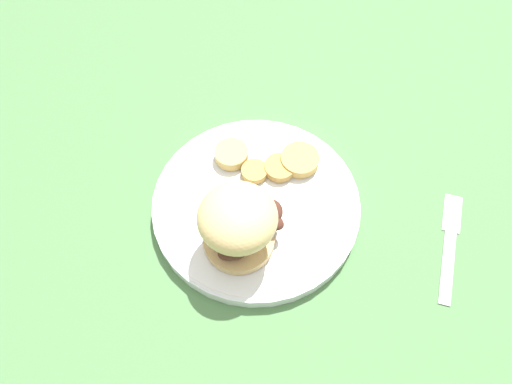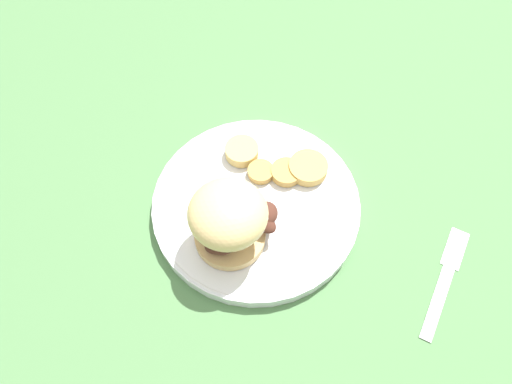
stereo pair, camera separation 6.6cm
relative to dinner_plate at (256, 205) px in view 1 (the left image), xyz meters
The scene contains 8 objects.
ground_plane 0.01m from the dinner_plate, ahead, with size 4.00×4.00×0.00m, color #4C7A47.
dinner_plate is the anchor object (origin of this frame).
sandwich 0.09m from the dinner_plate, ahead, with size 0.11×0.10×0.10m.
potato_round_0 0.05m from the dinner_plate, 162.85° to the right, with size 0.04×0.04×0.01m, color tan.
potato_round_1 0.06m from the dinner_plate, 161.37° to the left, with size 0.04×0.04×0.01m, color tan.
potato_round_2 0.09m from the dinner_plate, 150.05° to the left, with size 0.05×0.05×0.01m, color tan.
potato_round_3 0.08m from the dinner_plate, 139.72° to the right, with size 0.05×0.05×0.02m, color #DBB766.
fork 0.27m from the dinner_plate, 92.29° to the left, with size 0.16×0.03×0.00m.
Camera 1 is at (0.32, 0.08, 0.61)m, focal length 35.00 mm.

